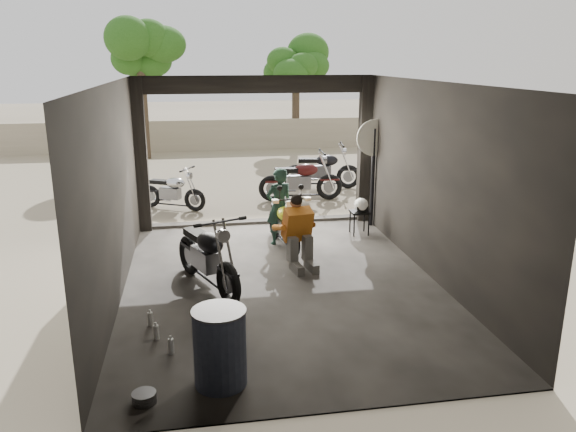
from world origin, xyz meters
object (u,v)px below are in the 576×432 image
object	(u,v)px
main_bike	(284,220)
mechanic	(300,234)
outside_bike_a	(172,188)
outside_bike_c	(322,166)
left_bike	(207,251)
helmet	(361,205)
rider	(279,207)
stool	(360,214)
oil_drum	(220,349)
outside_bike_b	(301,176)
sign_post	(374,156)

from	to	relation	value
main_bike	mechanic	distance (m)	1.19
outside_bike_a	outside_bike_c	bearing A→B (deg)	-40.58
left_bike	mechanic	distance (m)	1.72
mechanic	left_bike	bearing A→B (deg)	-168.83
left_bike	outside_bike_c	size ratio (longest dim) A/B	1.00
helmet	outside_bike_a	bearing A→B (deg)	147.26
main_bike	rider	world-z (taller)	rider
stool	oil_drum	distance (m)	5.98
left_bike	outside_bike_c	distance (m)	7.42
stool	helmet	size ratio (longest dim) A/B	1.65
main_bike	outside_bike_b	bearing A→B (deg)	66.95
outside_bike_a	sign_post	size ratio (longest dim) A/B	0.66
outside_bike_b	mechanic	bearing A→B (deg)	172.27
outside_bike_a	rider	xyz separation A→B (m)	(2.15, -3.05, 0.24)
mechanic	sign_post	distance (m)	3.15
outside_bike_c	rider	size ratio (longest dim) A/B	1.23
stool	helmet	world-z (taller)	helmet
helmet	sign_post	bearing A→B (deg)	56.91
outside_bike_c	stool	size ratio (longest dim) A/B	3.66
rider	sign_post	distance (m)	2.46
rider	oil_drum	xyz separation A→B (m)	(-1.40, -4.78, -0.31)
outside_bike_b	left_bike	bearing A→B (deg)	157.98
main_bike	outside_bike_a	xyz separation A→B (m)	(-2.21, 3.23, -0.03)
main_bike	outside_bike_c	world-z (taller)	outside_bike_c
outside_bike_c	outside_bike_a	bearing A→B (deg)	120.72
left_bike	outside_bike_a	world-z (taller)	left_bike
outside_bike_b	outside_bike_c	bearing A→B (deg)	-30.73
oil_drum	sign_post	size ratio (longest dim) A/B	0.39
main_bike	outside_bike_a	distance (m)	3.91
stool	oil_drum	world-z (taller)	oil_drum
rider	stool	size ratio (longest dim) A/B	2.98
outside_bike_b	sign_post	size ratio (longest dim) A/B	0.81
main_bike	oil_drum	bearing A→B (deg)	-114.63
left_bike	main_bike	bearing A→B (deg)	27.17
rider	outside_bike_b	bearing A→B (deg)	-126.44
mechanic	outside_bike_a	bearing A→B (deg)	107.91
outside_bike_c	rider	bearing A→B (deg)	166.90
outside_bike_c	stool	xyz separation A→B (m)	(-0.20, -4.31, -0.20)
rider	oil_drum	world-z (taller)	rider
outside_bike_c	mechanic	world-z (taller)	outside_bike_c
outside_bike_a	stool	bearing A→B (deg)	-96.99
left_bike	stool	distance (m)	3.93
rider	helmet	size ratio (longest dim) A/B	4.94
stool	outside_bike_b	bearing A→B (deg)	101.92
sign_post	helmet	bearing A→B (deg)	-118.48
rider	left_bike	bearing A→B (deg)	34.94
outside_bike_c	oil_drum	world-z (taller)	outside_bike_c
outside_bike_c	rider	world-z (taller)	rider
left_bike	sign_post	distance (m)	4.70
outside_bike_a	helmet	distance (m)	4.77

